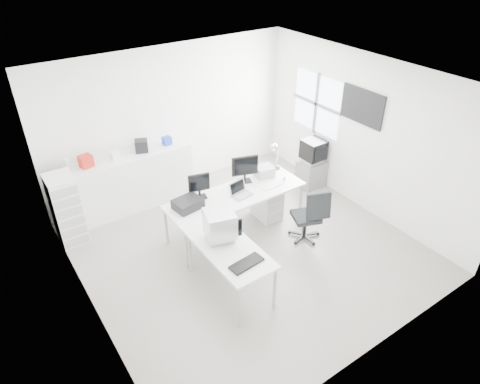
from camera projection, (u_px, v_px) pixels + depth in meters
floor at (247, 248)px, 7.08m from camera, size 5.00×5.00×0.01m
ceiling at (249, 82)px, 5.57m from camera, size 5.00×5.00×0.01m
back_wall at (171, 120)px, 8.06m from camera, size 5.00×0.02×2.80m
left_wall at (78, 234)px, 5.13m from camera, size 0.02×5.00×2.80m
right_wall at (363, 135)px, 7.52m from camera, size 0.02×5.00×2.80m
window at (317, 104)px, 8.24m from camera, size 0.02×1.20×1.10m
wall_picture at (362, 106)px, 7.31m from camera, size 0.04×0.90×0.60m
main_desk at (236, 213)px, 7.29m from camera, size 2.40×0.80×0.75m
side_desk at (230, 268)px, 6.12m from camera, size 0.70×1.40×0.75m
drawer_pedestal at (267, 202)px, 7.70m from camera, size 0.40×0.50×0.60m
inkjet_printer at (188, 204)px, 6.71m from camera, size 0.47×0.39×0.15m
lcd_monitor_small at (199, 186)px, 6.88m from camera, size 0.39×0.28×0.44m
lcd_monitor_large at (245, 170)px, 7.30m from camera, size 0.49×0.32×0.48m
laptop at (242, 190)px, 6.98m from camera, size 0.42×0.43×0.24m
white_keyboard at (273, 186)px, 7.29m from camera, size 0.38×0.14×0.02m
white_mouse at (284, 178)px, 7.46m from camera, size 0.07×0.07×0.07m
laser_printer at (264, 171)px, 7.55m from camera, size 0.36×0.32×0.18m
desk_lamp at (277, 158)px, 7.71m from camera, size 0.19×0.19×0.44m
crt_monitor at (220, 226)px, 5.97m from camera, size 0.49×0.49×0.46m
black_keyboard at (246, 263)px, 5.63m from camera, size 0.50×0.24×0.03m
office_chair at (306, 214)px, 7.07m from camera, size 0.71×0.71×0.96m
tv_cabinet at (311, 174)px, 8.61m from camera, size 0.50×0.41×0.55m
crt_tv at (313, 151)px, 8.35m from camera, size 0.50×0.48×0.45m
sideboard at (136, 180)px, 7.90m from camera, size 2.14×0.53×1.07m
clutter_box_a at (86, 161)px, 7.17m from camera, size 0.24×0.22×0.21m
clutter_box_b at (115, 155)px, 7.43m from camera, size 0.16×0.14×0.14m
clutter_box_c at (141, 146)px, 7.65m from camera, size 0.28×0.27×0.22m
clutter_box_d at (167, 141)px, 7.90m from camera, size 0.16×0.14×0.15m
clutter_bottle at (67, 165)px, 7.05m from camera, size 0.07×0.07×0.22m
filing_cabinet at (67, 209)px, 6.96m from camera, size 0.43×0.51×1.22m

